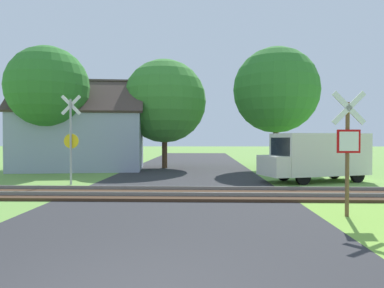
% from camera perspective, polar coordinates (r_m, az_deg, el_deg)
% --- Properties ---
extents(road_asphalt, '(7.87, 80.00, 0.01)m').
position_cam_1_polar(road_asphalt, '(6.45, -6.68, -17.30)').
color(road_asphalt, '#2D2D30').
rests_on(road_asphalt, ground).
extents(rail_track, '(60.00, 2.60, 0.22)m').
position_cam_1_polar(rail_track, '(12.24, -2.51, -8.26)').
color(rail_track, '#422D1E').
rests_on(rail_track, ground).
extents(stop_sign_near, '(0.88, 0.15, 3.23)m').
position_cam_1_polar(stop_sign_near, '(9.63, 24.55, -0.26)').
color(stop_sign_near, brown).
rests_on(stop_sign_near, ground).
extents(crossing_sign_far, '(0.88, 0.14, 3.90)m').
position_cam_1_polar(crossing_sign_far, '(15.72, -19.53, 1.40)').
color(crossing_sign_far, '#9E9EA5').
rests_on(crossing_sign_far, ground).
extents(house, '(8.62, 6.30, 5.85)m').
position_cam_1_polar(house, '(23.22, -17.86, 0.90)').
color(house, '#99A3B7').
rests_on(house, ground).
extents(tree_right, '(5.49, 5.49, 7.86)m').
position_cam_1_polar(tree_right, '(22.90, 13.83, 8.69)').
color(tree_right, '#513823').
rests_on(tree_right, ground).
extents(tree_left, '(4.74, 4.74, 7.37)m').
position_cam_1_polar(tree_left, '(21.90, -22.89, 8.70)').
color(tree_left, '#513823').
rests_on(tree_left, ground).
extents(tree_center, '(5.58, 5.58, 7.31)m').
position_cam_1_polar(tree_center, '(23.29, -4.60, 7.11)').
color(tree_center, '#513823').
rests_on(tree_center, ground).
extents(mail_truck, '(5.23, 3.30, 2.24)m').
position_cam_1_polar(mail_truck, '(16.88, 20.06, -1.75)').
color(mail_truck, silver).
rests_on(mail_truck, ground).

